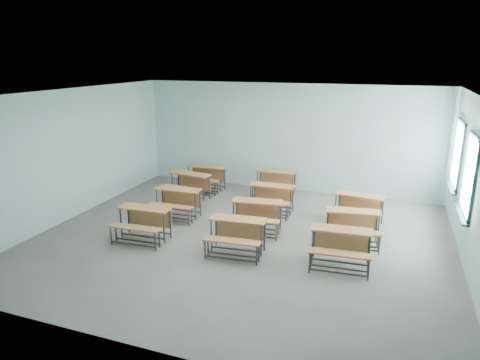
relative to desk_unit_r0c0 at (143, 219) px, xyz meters
The scene contains 12 objects.
room 2.53m from the desk_unit_r0c0, 21.01° to the left, with size 9.04×8.04×3.24m.
desk_unit_r0c0 is the anchor object (origin of this frame).
desk_unit_r0c1 2.18m from the desk_unit_r0c0, ahead, with size 1.22×0.87×0.73m.
desk_unit_r0c2 4.28m from the desk_unit_r0c0, ahead, with size 1.22×0.86×0.73m.
desk_unit_r1c0 1.49m from the desk_unit_r0c0, 88.63° to the left, with size 1.19×0.82×0.73m.
desk_unit_r1c1 2.57m from the desk_unit_r0c0, 30.31° to the left, with size 1.25×0.92×0.73m.
desk_unit_r1c2 4.59m from the desk_unit_r0c0, 17.43° to the left, with size 1.26×0.93×0.73m.
desk_unit_r2c0 2.94m from the desk_unit_r0c0, 96.71° to the left, with size 1.25×0.92×0.73m.
desk_unit_r2c1 3.41m from the desk_unit_r0c0, 50.19° to the left, with size 1.17×0.79×0.73m.
desk_unit_r2c2 5.09m from the desk_unit_r0c0, 30.48° to the left, with size 1.26×0.93×0.73m.
desk_unit_r3c0 3.86m from the desk_unit_r0c0, 93.70° to the left, with size 1.18×0.80×0.73m.
desk_unit_r3c1 4.48m from the desk_unit_r0c0, 64.96° to the left, with size 1.18×0.80×0.73m.
Camera 1 is at (2.99, -8.33, 3.94)m, focal length 32.00 mm.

